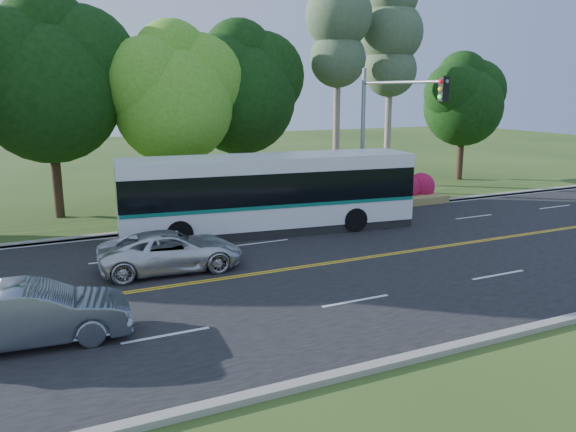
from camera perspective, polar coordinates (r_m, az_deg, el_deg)
name	(u,v)px	position (r m, az deg, el deg)	size (l,w,h in m)	color
ground	(314,266)	(19.59, 2.70, -5.06)	(120.00, 120.00, 0.00)	#294818
road	(314,265)	(19.58, 2.70, -5.04)	(60.00, 14.00, 0.02)	black
curb_north	(242,221)	(25.87, -4.69, -0.52)	(60.00, 0.30, 0.15)	gray
curb_south	(456,347)	(14.08, 16.74, -12.62)	(60.00, 0.30, 0.15)	gray
grass_verge	(229,214)	(27.58, -6.04, 0.22)	(60.00, 4.00, 0.10)	#294818
lane_markings	(312,265)	(19.54, 2.46, -5.04)	(57.60, 13.82, 0.00)	gold
tree_row	(101,74)	(28.84, -18.50, 13.56)	(44.70, 9.10, 13.84)	black
bougainvillea_hedge	(363,192)	(29.80, 7.65, 2.42)	(9.50, 2.25, 1.50)	maroon
traffic_signal	(385,119)	(26.70, 9.86, 9.72)	(0.42, 6.10, 7.00)	gray
transit_bus	(268,194)	(23.89, -2.00, 2.22)	(12.66, 4.10, 3.26)	white
sedan	(32,314)	(14.82, -24.53, -9.07)	(1.57, 4.50, 1.48)	slate
suv	(171,251)	(19.29, -11.76, -3.49)	(2.20, 4.77, 1.33)	silver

